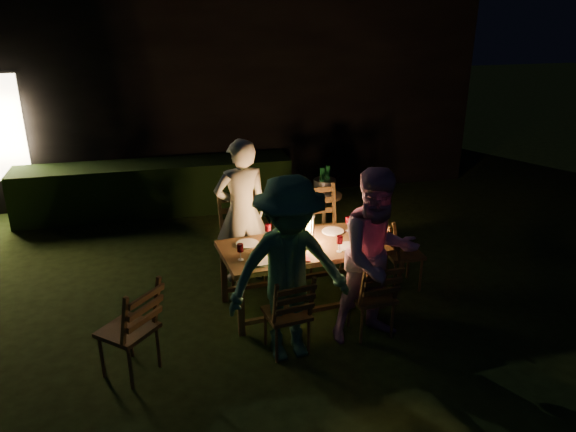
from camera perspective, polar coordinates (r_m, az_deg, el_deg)
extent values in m
plane|color=black|center=(5.82, -7.38, -12.29)|extent=(40.00, 40.00, 0.00)
cube|color=black|center=(11.15, -11.34, 12.88)|extent=(10.00, 4.00, 3.20)
cube|color=black|center=(9.03, -13.26, 2.82)|extent=(4.20, 0.70, 0.80)
cube|color=#472F17|center=(6.03, 1.50, -3.22)|extent=(1.83, 1.06, 0.06)
cube|color=#472F17|center=(5.69, -4.80, -9.23)|extent=(0.07, 0.07, 0.64)
cube|color=#472F17|center=(6.29, -6.52, -6.05)|extent=(0.07, 0.07, 0.64)
cube|color=#472F17|center=(6.22, 9.57, -6.59)|extent=(0.07, 0.07, 0.64)
cube|color=#472F17|center=(6.78, 6.67, -3.93)|extent=(0.07, 0.07, 0.64)
cube|color=#472F17|center=(5.41, -0.13, -9.86)|extent=(0.45, 0.44, 0.04)
cube|color=#472F17|center=(5.14, 0.59, -8.38)|extent=(0.41, 0.19, 0.47)
cube|color=#472F17|center=(5.72, 8.47, -8.06)|extent=(0.44, 0.42, 0.04)
cube|color=#472F17|center=(5.46, 9.41, -6.55)|extent=(0.42, 0.17, 0.48)
cube|color=#472F17|center=(6.63, -4.49, -2.79)|extent=(0.53, 0.51, 0.04)
cube|color=#472F17|center=(6.70, -5.05, 0.29)|extent=(0.50, 0.22, 0.56)
cube|color=#472F17|center=(6.94, 3.49, -1.69)|extent=(0.49, 0.47, 0.04)
cube|color=#472F17|center=(7.01, 3.03, 1.22)|extent=(0.48, 0.17, 0.56)
cube|color=#472F17|center=(6.65, 11.59, -3.70)|extent=(0.40, 0.42, 0.04)
cube|color=#472F17|center=(6.48, 10.31, -1.74)|extent=(0.14, 0.42, 0.49)
cube|color=#472F17|center=(5.29, -15.98, -11.07)|extent=(0.60, 0.61, 0.04)
cube|color=#472F17|center=(5.02, -14.74, -9.05)|extent=(0.40, 0.42, 0.51)
imported|color=beige|center=(6.55, -4.75, 0.46)|extent=(0.68, 0.49, 1.74)
imported|color=#D290BA|center=(5.45, 9.08, -4.13)|extent=(0.93, 0.76, 1.77)
imported|color=#397353|center=(5.11, 0.13, -5.55)|extent=(1.23, 0.80, 1.79)
cube|color=white|center=(6.07, 1.78, -2.60)|extent=(0.15, 0.15, 0.03)
cube|color=white|center=(5.94, 1.81, 0.22)|extent=(0.16, 0.16, 0.03)
cylinder|color=#FF9E3F|center=(6.02, 1.79, -1.60)|extent=(0.09, 0.09, 0.18)
cylinder|color=white|center=(6.04, -4.12, -2.82)|extent=(0.25, 0.25, 0.01)
cylinder|color=white|center=(5.66, -2.90, -4.57)|extent=(0.25, 0.25, 0.01)
cylinder|color=white|center=(6.36, 4.58, -1.56)|extent=(0.25, 0.25, 0.01)
cylinder|color=white|center=(6.00, 6.29, -3.12)|extent=(0.25, 0.25, 0.01)
cylinder|color=#0F471E|center=(5.88, -0.75, -2.08)|extent=(0.07, 0.07, 0.28)
cube|color=red|center=(5.69, 1.26, -4.40)|extent=(0.18, 0.14, 0.01)
cube|color=red|center=(5.97, 7.49, -3.29)|extent=(0.18, 0.14, 0.01)
cube|color=black|center=(5.58, -3.35, -5.05)|extent=(0.14, 0.07, 0.01)
cylinder|color=olive|center=(7.76, 3.72, 2.06)|extent=(0.48, 0.48, 0.04)
cylinder|color=olive|center=(7.87, 3.66, -0.11)|extent=(0.06, 0.06, 0.63)
cylinder|color=#A5A8AD|center=(7.71, 3.74, 2.96)|extent=(0.30, 0.30, 0.22)
cylinder|color=#0F471E|center=(7.65, 3.48, 3.19)|extent=(0.07, 0.07, 0.32)
cylinder|color=#0F471E|center=(7.75, 4.02, 3.43)|extent=(0.07, 0.07, 0.32)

